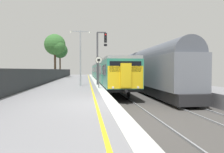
# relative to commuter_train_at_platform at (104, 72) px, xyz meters

# --- Properties ---
(ground) EXTENTS (17.40, 110.00, 1.21)m
(ground) POSITION_rel_commuter_train_at_platform_xyz_m (0.55, -24.66, -1.88)
(ground) COLOR gray
(commuter_train_at_platform) EXTENTS (2.83, 39.18, 3.81)m
(commuter_train_at_platform) POSITION_rel_commuter_train_at_platform_xyz_m (0.00, 0.00, 0.00)
(commuter_train_at_platform) COLOR #2D846B
(commuter_train_at_platform) RESTS_ON ground
(freight_train_adjacent_track) EXTENTS (2.60, 54.28, 4.85)m
(freight_train_adjacent_track) POSITION_rel_commuter_train_at_platform_xyz_m (4.00, 5.01, 0.39)
(freight_train_adjacent_track) COLOR #232326
(freight_train_adjacent_track) RESTS_ON ground
(signal_gantry) EXTENTS (1.10, 0.24, 5.52)m
(signal_gantry) POSITION_rel_commuter_train_at_platform_xyz_m (-1.49, -12.89, 2.16)
(signal_gantry) COLOR #47474C
(signal_gantry) RESTS_ON ground
(speed_limit_sign) EXTENTS (0.59, 0.08, 2.71)m
(speed_limit_sign) POSITION_rel_commuter_train_at_platform_xyz_m (-1.85, -16.82, 0.46)
(speed_limit_sign) COLOR #59595B
(speed_limit_sign) RESTS_ON ground
(platform_lamp_mid) EXTENTS (2.00, 0.20, 5.40)m
(platform_lamp_mid) POSITION_rel_commuter_train_at_platform_xyz_m (-3.47, -14.07, 1.94)
(platform_lamp_mid) COLOR #93999E
(platform_lamp_mid) RESTS_ON ground
(background_tree_left) EXTENTS (4.18, 4.18, 8.68)m
(background_tree_left) POSITION_rel_commuter_train_at_platform_xyz_m (-8.98, 7.61, 5.15)
(background_tree_left) COLOR #473323
(background_tree_left) RESTS_ON ground
(background_tree_centre) EXTENTS (3.41, 3.41, 7.59)m
(background_tree_centre) POSITION_rel_commuter_train_at_platform_xyz_m (-8.89, 12.77, 4.49)
(background_tree_centre) COLOR #473323
(background_tree_centre) RESTS_ON ground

